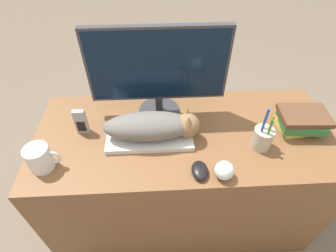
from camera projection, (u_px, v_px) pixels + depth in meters
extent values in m
cube|color=brown|center=(183.00, 177.00, 1.47)|extent=(1.40, 0.60, 0.72)
cube|color=silver|center=(150.00, 137.00, 1.18)|extent=(0.39, 0.17, 0.02)
ellipsoid|color=#66605B|center=(149.00, 126.00, 1.13)|extent=(0.40, 0.15, 0.11)
sphere|color=olive|center=(188.00, 125.00, 1.14)|extent=(0.11, 0.11, 0.11)
cone|color=olive|center=(189.00, 121.00, 1.09)|extent=(0.04, 0.04, 0.04)
cone|color=olive|center=(188.00, 112.00, 1.12)|extent=(0.04, 0.04, 0.04)
cylinder|color=#333338|center=(159.00, 110.00, 1.32)|extent=(0.20, 0.20, 0.02)
cylinder|color=#333338|center=(159.00, 102.00, 1.28)|extent=(0.04, 0.04, 0.09)
cube|color=#333338|center=(158.00, 65.00, 1.13)|extent=(0.62, 0.03, 0.35)
cube|color=black|center=(158.00, 66.00, 1.13)|extent=(0.60, 0.02, 0.33)
ellipsoid|color=black|center=(200.00, 170.00, 1.05)|extent=(0.07, 0.10, 0.03)
cylinder|color=silver|center=(39.00, 158.00, 1.04)|extent=(0.10, 0.10, 0.11)
torus|color=silver|center=(52.00, 158.00, 1.04)|extent=(0.07, 0.01, 0.07)
cylinder|color=#B2A893|center=(262.00, 138.00, 1.13)|extent=(0.09, 0.09, 0.10)
cylinder|color=orange|center=(270.00, 128.00, 1.09)|extent=(0.01, 0.01, 0.13)
cylinder|color=black|center=(264.00, 124.00, 1.09)|extent=(0.01, 0.01, 0.16)
cylinder|color=#1E47B2|center=(263.00, 126.00, 1.06)|extent=(0.01, 0.01, 0.18)
cylinder|color=#338C38|center=(269.00, 132.00, 1.07)|extent=(0.01, 0.01, 0.13)
sphere|color=silver|center=(224.00, 170.00, 1.02)|extent=(0.08, 0.08, 0.08)
cube|color=#99999E|center=(81.00, 122.00, 1.18)|extent=(0.05, 0.02, 0.13)
cube|color=black|center=(81.00, 127.00, 1.18)|extent=(0.04, 0.00, 0.06)
cube|color=#CCC14C|center=(297.00, 126.00, 1.23)|extent=(0.18, 0.14, 0.03)
cube|color=#2D6B38|center=(302.00, 121.00, 1.20)|extent=(0.21, 0.18, 0.04)
cube|color=brown|center=(305.00, 115.00, 1.18)|extent=(0.22, 0.16, 0.02)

